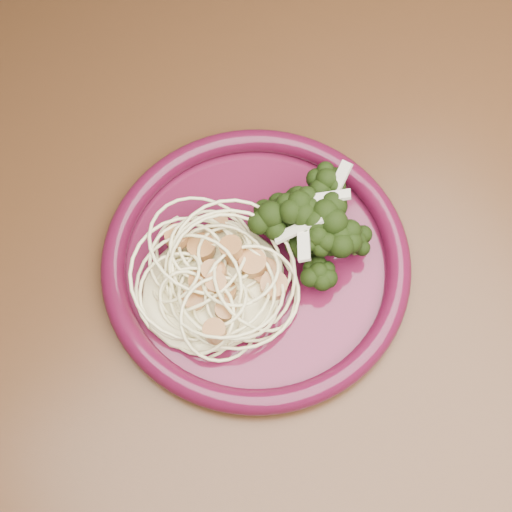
% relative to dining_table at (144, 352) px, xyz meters
% --- Properties ---
extents(dining_table, '(1.20, 0.80, 0.75)m').
position_rel_dining_table_xyz_m(dining_table, '(0.00, 0.00, 0.00)').
color(dining_table, '#472814').
rests_on(dining_table, ground).
extents(dinner_plate, '(0.27, 0.27, 0.02)m').
position_rel_dining_table_xyz_m(dinner_plate, '(0.11, -0.03, 0.11)').
color(dinner_plate, '#4A0E23').
rests_on(dinner_plate, dining_table).
extents(spaghetti_pile, '(0.13, 0.11, 0.03)m').
position_rel_dining_table_xyz_m(spaghetti_pile, '(0.07, -0.03, 0.12)').
color(spaghetti_pile, beige).
rests_on(spaghetti_pile, dinner_plate).
extents(scallop_cluster, '(0.12, 0.12, 0.04)m').
position_rel_dining_table_xyz_m(scallop_cluster, '(0.07, -0.03, 0.15)').
color(scallop_cluster, '#AB713B').
rests_on(scallop_cluster, spaghetti_pile).
extents(broccoli_pile, '(0.08, 0.13, 0.04)m').
position_rel_dining_table_xyz_m(broccoli_pile, '(0.16, -0.03, 0.13)').
color(broccoli_pile, black).
rests_on(broccoli_pile, dinner_plate).
extents(onion_garnish, '(0.06, 0.08, 0.05)m').
position_rel_dining_table_xyz_m(onion_garnish, '(0.16, -0.03, 0.15)').
color(onion_garnish, beige).
rests_on(onion_garnish, broccoli_pile).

